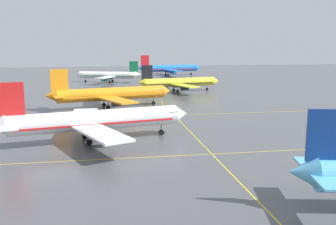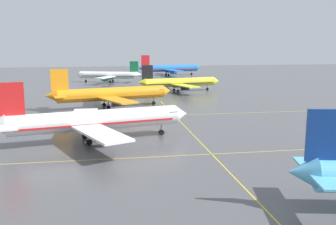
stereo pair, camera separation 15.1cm
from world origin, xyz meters
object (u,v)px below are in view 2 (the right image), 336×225
object	(u,v)px
airliner_second_row	(94,120)
airliner_far_right_stand	(109,75)
airliner_third_row	(111,94)
airliner_distant_taxiway	(170,68)
airliner_far_left_stand	(179,82)

from	to	relation	value
airliner_second_row	airliner_far_right_stand	bearing A→B (deg)	87.76
airliner_third_row	airliner_distant_taxiway	xyz separation A→B (m)	(38.05, 113.93, -0.01)
airliner_third_row	airliner_distant_taxiway	distance (m)	120.12
airliner_third_row	airliner_far_left_stand	xyz separation A→B (m)	(28.77, 35.72, -0.47)
airliner_second_row	airliner_distant_taxiway	world-z (taller)	airliner_second_row
airliner_third_row	airliner_far_left_stand	bearing A→B (deg)	51.15
airliner_far_left_stand	airliner_far_right_stand	xyz separation A→B (m)	(-28.28, 42.00, -0.11)
airliner_third_row	airliner_far_right_stand	bearing A→B (deg)	89.64
airliner_second_row	airliner_far_left_stand	world-z (taller)	airliner_second_row
airliner_distant_taxiway	airliner_far_right_stand	bearing A→B (deg)	-136.04
airliner_far_right_stand	airliner_far_left_stand	bearing A→B (deg)	-56.04
airliner_second_row	airliner_far_left_stand	bearing A→B (deg)	66.84
airliner_second_row	airliner_far_left_stand	distance (m)	83.75
airliner_third_row	airliner_far_right_stand	xyz separation A→B (m)	(0.48, 77.71, -0.58)
airliner_third_row	airliner_distant_taxiway	bearing A→B (deg)	71.53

